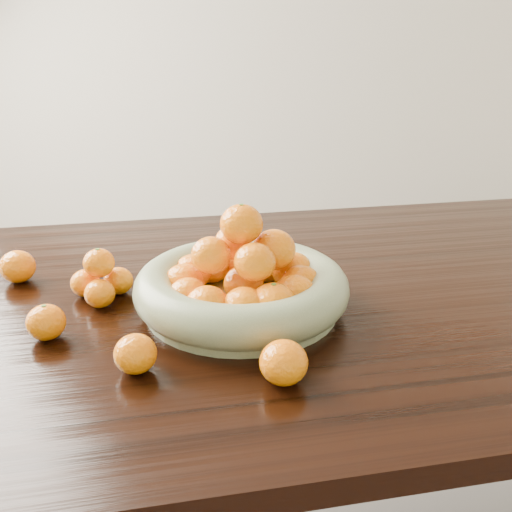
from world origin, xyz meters
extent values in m
cube|color=beige|center=(0.00, 2.50, 1.35)|extent=(5.00, 0.04, 2.70)
cube|color=black|center=(0.00, 0.00, 0.73)|extent=(2.00, 1.00, 0.04)
cylinder|color=gray|center=(-0.02, -0.07, 0.76)|extent=(0.34, 0.34, 0.02)
torus|color=gray|center=(-0.02, -0.07, 0.79)|extent=(0.38, 0.38, 0.07)
ellipsoid|color=orange|center=(0.08, -0.09, 0.80)|extent=(0.07, 0.07, 0.07)
ellipsoid|color=orange|center=(0.08, -0.04, 0.80)|extent=(0.08, 0.08, 0.07)
ellipsoid|color=orange|center=(0.04, 0.01, 0.80)|extent=(0.07, 0.07, 0.07)
ellipsoid|color=orange|center=(0.00, 0.03, 0.80)|extent=(0.07, 0.07, 0.07)
ellipsoid|color=orange|center=(-0.06, 0.02, 0.80)|extent=(0.07, 0.07, 0.07)
ellipsoid|color=orange|center=(-0.10, 0.00, 0.80)|extent=(0.07, 0.07, 0.06)
ellipsoid|color=orange|center=(-0.12, -0.05, 0.80)|extent=(0.07, 0.07, 0.07)
ellipsoid|color=orange|center=(-0.11, -0.10, 0.80)|extent=(0.07, 0.07, 0.06)
ellipsoid|color=orange|center=(-0.09, -0.15, 0.80)|extent=(0.07, 0.07, 0.07)
ellipsoid|color=orange|center=(-0.03, -0.17, 0.80)|extent=(0.07, 0.07, 0.07)
ellipsoid|color=orange|center=(0.02, -0.17, 0.80)|extent=(0.08, 0.08, 0.07)
ellipsoid|color=orange|center=(0.06, -0.14, 0.80)|extent=(0.07, 0.07, 0.07)
ellipsoid|color=orange|center=(-0.02, -0.07, 0.80)|extent=(0.07, 0.07, 0.07)
ellipsoid|color=orange|center=(0.04, -0.06, 0.86)|extent=(0.08, 0.08, 0.07)
ellipsoid|color=orange|center=(-0.02, -0.01, 0.86)|extent=(0.07, 0.07, 0.06)
ellipsoid|color=orange|center=(-0.07, -0.08, 0.86)|extent=(0.07, 0.07, 0.06)
ellipsoid|color=orange|center=(-0.01, -0.12, 0.86)|extent=(0.07, 0.07, 0.06)
ellipsoid|color=orange|center=(-0.02, -0.06, 0.91)|extent=(0.07, 0.07, 0.07)
ellipsoid|color=orange|center=(-0.26, -0.01, 0.78)|extent=(0.05, 0.05, 0.05)
ellipsoid|color=orange|center=(-0.23, 0.04, 0.78)|extent=(0.05, 0.05, 0.05)
ellipsoid|color=orange|center=(-0.29, 0.04, 0.78)|extent=(0.05, 0.05, 0.05)
ellipsoid|color=orange|center=(-0.26, 0.03, 0.82)|extent=(0.06, 0.06, 0.05)
ellipsoid|color=orange|center=(-0.34, -0.11, 0.78)|extent=(0.06, 0.06, 0.06)
ellipsoid|color=orange|center=(-0.20, -0.24, 0.78)|extent=(0.06, 0.06, 0.06)
ellipsoid|color=orange|center=(0.00, -0.31, 0.78)|extent=(0.07, 0.07, 0.06)
ellipsoid|color=orange|center=(-0.43, 0.14, 0.78)|extent=(0.07, 0.07, 0.06)
camera|label=1|loc=(-0.17, -0.97, 1.21)|focal=40.00mm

